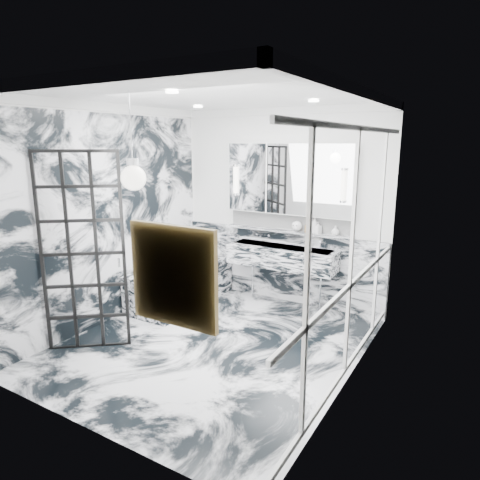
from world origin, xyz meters
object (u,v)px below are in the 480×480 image
Objects in this scene: bathtub at (181,284)px; trough_sink at (282,256)px; crittall_door at (83,254)px; mirror_cabinet at (289,179)px.

trough_sink is at bearing 26.48° from bathtub.
mirror_cabinet is (1.35, 2.50, 0.70)m from crittall_door.
crittall_door is at bearing -120.00° from trough_sink.
crittall_door is 1.40× the size of trough_sink.
mirror_cabinet is at bearing 32.06° from bathtub.
crittall_door reaches higher than trough_sink.
crittall_door reaches higher than bathtub.
mirror_cabinet is 2.20m from bathtub.
trough_sink reaches higher than bathtub.
mirror_cabinet is 1.15× the size of bathtub.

